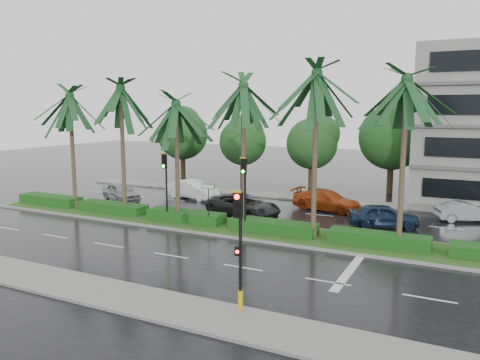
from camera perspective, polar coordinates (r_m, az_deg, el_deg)
The scene contains 18 objects.
ground at distance 27.87m, azimuth -2.54°, elevation -6.36°, with size 120.00×120.00×0.00m, color black.
near_sidewalk at distance 20.00m, azimuth -17.18°, elevation -12.75°, with size 40.00×2.40×0.12m, color slate.
far_sidewalk at distance 38.54m, azimuth 6.12°, elevation -2.07°, with size 40.00×2.00×0.12m, color slate.
median at distance 28.70m, azimuth -1.57°, elevation -5.74°, with size 36.00×4.00×0.15m.
hedge at distance 28.61m, azimuth -1.57°, elevation -5.02°, with size 35.20×1.40×0.60m.
lane_markings at distance 26.21m, azimuth 2.87°, elevation -7.33°, with size 34.00×13.06×0.01m.
palm_row at distance 28.42m, azimuth -3.87°, elevation 9.79°, with size 26.30×4.20×9.76m.
signal_near at distance 16.51m, azimuth -0.09°, elevation -7.99°, with size 0.34×0.45×4.36m.
signal_median_left at distance 29.61m, azimuth -9.09°, elevation 0.36°, with size 0.34×0.42×4.36m.
signal_median_right at distance 26.83m, azimuth 0.53°, elevation -0.39°, with size 0.34×0.42×4.36m.
street_sign at distance 28.30m, azimuth -3.87°, elevation -1.73°, with size 0.95×0.09×2.60m.
bg_trees at distance 43.36m, azimuth 8.24°, elevation 5.19°, with size 32.80×5.53×7.99m.
car_silver at distance 38.05m, azimuth -14.30°, elevation -1.43°, with size 4.18×1.68×1.43m, color gray.
car_white at distance 38.06m, azimuth -5.84°, elevation -1.14°, with size 4.57×1.59×1.50m, color white.
car_darkgrey at distance 31.64m, azimuth 0.43°, elevation -3.14°, with size 5.35×2.47×1.49m, color black.
car_red at distance 34.12m, azimuth 10.52°, elevation -2.43°, with size 5.06×2.06×1.47m, color #A43A11.
car_blue at distance 30.14m, azimuth 17.11°, elevation -4.17°, with size 4.24×1.70×1.44m, color #152741.
car_grey at distance 33.68m, azimuth 25.80°, elevation -3.50°, with size 3.79×1.32×1.25m, color slate.
Camera 1 is at (13.05, -23.54, 7.25)m, focal length 35.00 mm.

